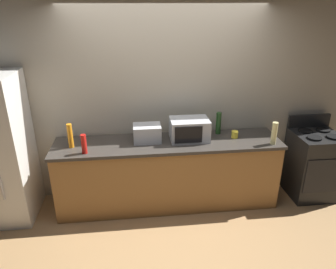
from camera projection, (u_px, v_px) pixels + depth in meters
ground_plane at (172, 221)px, 3.94m from camera, size 8.00×8.00×0.00m
back_wall at (164, 98)px, 4.15m from camera, size 6.40×0.10×2.70m
counter_run at (168, 173)px, 4.13m from camera, size 2.84×0.64×0.90m
stove_range at (313, 164)px, 4.33m from camera, size 0.60×0.61×1.08m
microwave at (189, 129)px, 3.97m from camera, size 0.48×0.35×0.27m
toaster_oven at (147, 133)px, 3.94m from camera, size 0.34×0.26×0.21m
bottle_dish_soap at (70, 136)px, 3.75m from camera, size 0.06×0.06×0.30m
bottle_vinegar at (274, 133)px, 3.84m from camera, size 0.07×0.07×0.28m
bottle_wine at (218, 123)px, 4.14m from camera, size 0.07×0.07×0.29m
bottle_hot_sauce at (84, 144)px, 3.61m from camera, size 0.06×0.06×0.23m
mug_yellow at (235, 134)px, 4.05m from camera, size 0.08×0.08×0.09m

